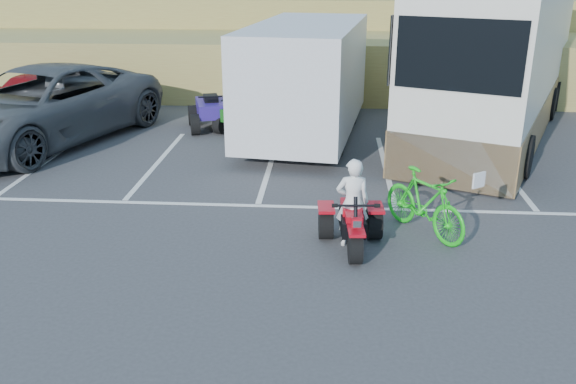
# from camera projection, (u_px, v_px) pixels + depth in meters

# --- Properties ---
(ground) EXTENTS (100.00, 100.00, 0.00)m
(ground) POSITION_uv_depth(u_px,v_px,m) (240.00, 262.00, 9.75)
(ground) COLOR #3B3B3E
(ground) RESTS_ON ground
(parking_stripes) EXTENTS (28.00, 5.16, 0.01)m
(parking_stripes) POSITION_uv_depth(u_px,v_px,m) (305.00, 178.00, 13.48)
(parking_stripes) COLOR white
(parking_stripes) RESTS_ON ground
(grass_embankment) EXTENTS (40.00, 8.50, 3.10)m
(grass_embankment) POSITION_uv_depth(u_px,v_px,m) (296.00, 45.00, 23.67)
(grass_embankment) COLOR olive
(grass_embankment) RESTS_ON ground
(red_trike_atv) EXTENTS (1.21, 1.55, 0.96)m
(red_trike_atv) POSITION_uv_depth(u_px,v_px,m) (352.00, 248.00, 10.21)
(red_trike_atv) COLOR #B40A17
(red_trike_atv) RESTS_ON ground
(rider) EXTENTS (0.58, 0.40, 1.53)m
(rider) POSITION_uv_depth(u_px,v_px,m) (352.00, 203.00, 10.08)
(rider) COLOR white
(rider) RESTS_ON ground
(green_dirt_bike) EXTENTS (1.56, 1.88, 1.16)m
(green_dirt_bike) POSITION_uv_depth(u_px,v_px,m) (424.00, 203.00, 10.56)
(green_dirt_bike) COLOR #14BF19
(green_dirt_bike) RESTS_ON ground
(grey_pickup) EXTENTS (5.41, 7.73, 1.96)m
(grey_pickup) POSITION_uv_depth(u_px,v_px,m) (40.00, 106.00, 15.81)
(grey_pickup) COLOR #424549
(grey_pickup) RESTS_ON ground
(red_car) EXTENTS (3.03, 4.34, 1.37)m
(red_car) POSITION_uv_depth(u_px,v_px,m) (33.00, 94.00, 18.68)
(red_car) COLOR maroon
(red_car) RESTS_ON ground
(cargo_trailer) EXTENTS (3.41, 6.73, 3.01)m
(cargo_trailer) POSITION_uv_depth(u_px,v_px,m) (306.00, 77.00, 16.15)
(cargo_trailer) COLOR silver
(cargo_trailer) RESTS_ON ground
(rv_motorhome) EXTENTS (6.74, 11.01, 3.88)m
(rv_motorhome) POSITION_uv_depth(u_px,v_px,m) (498.00, 71.00, 16.66)
(rv_motorhome) COLOR silver
(rv_motorhome) RESTS_ON ground
(quad_atv_blue) EXTENTS (1.66, 1.95, 1.09)m
(quad_atv_blue) POSITION_uv_depth(u_px,v_px,m) (212.00, 129.00, 17.47)
(quad_atv_blue) COLOR navy
(quad_atv_blue) RESTS_ON ground
(quad_atv_green) EXTENTS (1.65, 1.84, 0.99)m
(quad_atv_green) POSITION_uv_depth(u_px,v_px,m) (244.00, 131.00, 17.19)
(quad_atv_green) COLOR #124F13
(quad_atv_green) RESTS_ON ground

